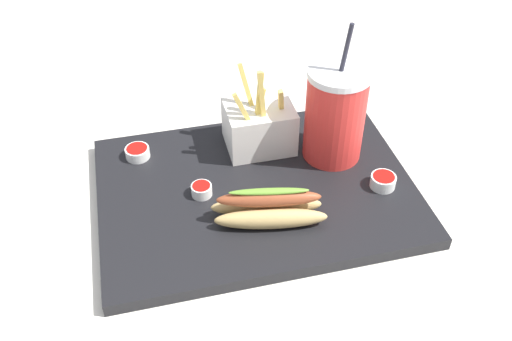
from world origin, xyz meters
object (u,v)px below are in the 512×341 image
Objects in this scene: ketchup_cup_2 at (383,181)px; ketchup_cup_3 at (137,152)px; hot_dog_1 at (268,208)px; soda_cup at (335,114)px; ketchup_cup_1 at (202,192)px; fries_basket at (259,125)px.

ketchup_cup_2 is 0.99× the size of ketchup_cup_3.
ketchup_cup_2 is at bearing -24.15° from ketchup_cup_3.
soda_cup is at bearing 41.63° from hot_dog_1.
ketchup_cup_1 and ketchup_cup_3 have the same top height.
soda_cup is 1.47× the size of fries_basket.
ketchup_cup_1 is 0.80× the size of ketchup_cup_3.
fries_basket is at bearing 155.15° from soda_cup.
ketchup_cup_3 is (-0.35, 0.16, -0.00)m from ketchup_cup_2.
ketchup_cup_2 is 0.39m from ketchup_cup_3.
ketchup_cup_1 is (-0.11, -0.10, -0.03)m from fries_basket.
hot_dog_1 is at bearing -171.36° from ketchup_cup_2.
ketchup_cup_1 is at bearing -137.61° from fries_basket.
fries_basket is 4.00× the size of ketchup_cup_2.
fries_basket is 0.17m from hot_dog_1.
soda_cup is at bearing 13.32° from ketchup_cup_1.
ketchup_cup_3 is at bearing 155.85° from ketchup_cup_2.
ketchup_cup_3 is at bearing 126.03° from ketchup_cup_1.
fries_basket reaches higher than hot_dog_1.
soda_cup is 5.90× the size of ketchup_cup_2.
hot_dog_1 is at bearing -48.17° from ketchup_cup_3.
ketchup_cup_3 is at bearing 131.83° from hot_dog_1.
hot_dog_1 is (-0.14, -0.12, -0.05)m from soda_cup.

